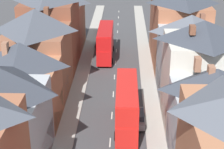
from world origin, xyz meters
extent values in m
cube|color=#A8A399|center=(-5.10, 38.00, 0.07)|extent=(2.20, 104.00, 0.14)
cube|color=#A8A399|center=(5.10, 38.00, 0.07)|extent=(2.20, 104.00, 0.14)
cube|color=silver|center=(0.00, 24.00, 0.01)|extent=(0.14, 1.80, 0.01)
cube|color=silver|center=(0.00, 30.00, 0.01)|extent=(0.14, 1.80, 0.01)
cube|color=silver|center=(0.00, 36.00, 0.01)|extent=(0.14, 1.80, 0.01)
cube|color=silver|center=(0.00, 42.00, 0.01)|extent=(0.14, 1.80, 0.01)
cube|color=silver|center=(0.00, 48.00, 0.01)|extent=(0.14, 1.80, 0.01)
cube|color=silver|center=(0.00, 54.00, 0.01)|extent=(0.14, 1.80, 0.01)
cube|color=silver|center=(0.00, 60.00, 0.01)|extent=(0.14, 1.80, 0.01)
cube|color=silver|center=(0.00, 66.00, 0.01)|extent=(0.14, 1.80, 0.01)
cube|color=silver|center=(0.00, 72.00, 0.01)|extent=(0.14, 1.80, 0.01)
cube|color=silver|center=(0.00, 78.00, 0.01)|extent=(0.14, 1.80, 0.01)
cube|color=silver|center=(0.00, 84.00, 0.01)|extent=(0.14, 1.80, 0.01)
cube|color=#ADB2B7|center=(-10.20, 19.70, 3.94)|extent=(8.00, 9.58, 7.88)
cube|color=#B2704C|center=(-10.20, 28.03, 3.67)|extent=(8.00, 7.08, 7.34)
cube|color=#1E5133|center=(-6.26, 28.03, 1.60)|extent=(0.12, 6.51, 3.20)
pyramid|color=#383D47|center=(-10.20, 28.03, 8.75)|extent=(8.00, 7.08, 2.81)
cube|color=#99664C|center=(-11.64, 27.59, 9.52)|extent=(0.60, 0.90, 1.53)
cube|color=brown|center=(-10.20, 36.24, 4.54)|extent=(8.00, 9.33, 9.07)
cube|color=navy|center=(-6.26, 36.24, 1.60)|extent=(0.12, 8.58, 3.20)
pyramid|color=#474C56|center=(-10.20, 36.24, 10.52)|extent=(8.00, 9.33, 2.90)
cube|color=brown|center=(-8.94, 37.63, 11.19)|extent=(0.60, 0.90, 1.33)
cube|color=brown|center=(-10.81, 37.62, 11.07)|extent=(0.60, 0.90, 1.10)
cube|color=brown|center=(-10.20, 45.82, 5.51)|extent=(8.00, 9.84, 11.02)
cube|color=olive|center=(-6.26, 45.82, 1.60)|extent=(0.12, 9.06, 3.20)
cube|color=brown|center=(-10.20, 55.40, 4.21)|extent=(8.00, 9.31, 8.42)
cube|color=#1E5133|center=(-6.26, 55.40, 1.60)|extent=(0.12, 8.56, 3.20)
cube|color=#ADB2B7|center=(10.20, 21.64, 3.85)|extent=(8.00, 7.15, 7.70)
cube|color=navy|center=(6.26, 21.64, 1.60)|extent=(0.12, 6.57, 3.20)
pyramid|color=#383D47|center=(10.20, 21.64, 8.81)|extent=(8.00, 7.15, 2.21)
cube|color=#99664C|center=(8.69, 23.78, 9.52)|extent=(0.60, 0.90, 1.43)
cube|color=#99664C|center=(9.59, 21.78, 9.47)|extent=(0.60, 0.90, 1.34)
cube|color=beige|center=(10.20, 29.22, 5.18)|extent=(8.00, 8.02, 10.36)
cube|color=maroon|center=(6.26, 29.22, 1.60)|extent=(0.12, 7.38, 3.20)
pyramid|color=#383D47|center=(10.20, 29.22, 11.44)|extent=(8.00, 8.02, 2.15)
cube|color=brown|center=(8.61, 27.58, 11.91)|extent=(0.60, 0.90, 0.95)
cube|color=#ADB2B7|center=(10.20, 37.11, 4.39)|extent=(8.00, 7.75, 8.78)
cube|color=navy|center=(6.26, 37.11, 1.60)|extent=(0.12, 7.13, 3.20)
pyramid|color=#565B66|center=(10.20, 37.11, 9.95)|extent=(8.00, 7.75, 2.33)
cube|color=brown|center=(11.67, 37.60, 10.55)|extent=(0.60, 0.90, 1.21)
cube|color=#A36042|center=(10.20, 45.69, 5.37)|extent=(8.00, 9.40, 10.74)
cube|color=olive|center=(6.26, 45.69, 1.60)|extent=(0.12, 8.65, 3.20)
cube|color=brown|center=(10.20, 53.91, 5.81)|extent=(8.00, 7.03, 11.62)
cube|color=maroon|center=(6.26, 53.91, 1.60)|extent=(0.12, 6.47, 3.20)
cube|color=red|center=(-1.80, 50.53, 1.65)|extent=(2.44, 10.80, 2.50)
cube|color=red|center=(-1.80, 50.53, 4.05)|extent=(2.44, 10.58, 2.30)
cube|color=red|center=(-1.80, 50.53, 5.25)|extent=(2.39, 10.37, 0.10)
cube|color=#28333D|center=(-1.80, 55.88, 1.85)|extent=(2.20, 0.10, 1.20)
cube|color=#28333D|center=(-1.80, 55.88, 4.15)|extent=(2.20, 0.10, 1.10)
cube|color=#28333D|center=(-2.99, 50.53, 1.90)|extent=(0.06, 9.18, 0.90)
cube|color=#28333D|center=(-2.99, 50.53, 4.15)|extent=(0.06, 9.18, 0.90)
cube|color=yellow|center=(-1.80, 55.88, 4.95)|extent=(1.34, 0.08, 0.32)
cylinder|color=black|center=(-3.02, 53.88, 0.50)|extent=(0.30, 1.00, 1.00)
cylinder|color=black|center=(-0.58, 53.88, 0.50)|extent=(0.30, 1.00, 1.00)
cylinder|color=black|center=(-3.02, 47.56, 0.50)|extent=(0.30, 1.00, 1.00)
cylinder|color=black|center=(-0.58, 47.56, 0.50)|extent=(0.30, 1.00, 1.00)
cube|color=red|center=(1.80, 27.53, 1.65)|extent=(2.44, 10.80, 2.50)
cube|color=red|center=(1.80, 27.53, 4.05)|extent=(2.44, 10.58, 2.30)
cube|color=red|center=(1.80, 27.53, 5.25)|extent=(2.39, 10.37, 0.10)
cube|color=#28333D|center=(1.80, 32.88, 1.85)|extent=(2.20, 0.10, 1.20)
cube|color=#28333D|center=(1.80, 32.88, 4.15)|extent=(2.20, 0.10, 1.10)
cube|color=#28333D|center=(0.61, 27.53, 1.90)|extent=(0.06, 9.18, 0.90)
cube|color=#28333D|center=(0.61, 27.53, 4.15)|extent=(0.06, 9.18, 0.90)
cube|color=yellow|center=(1.80, 32.88, 4.95)|extent=(1.34, 0.08, 0.32)
cylinder|color=black|center=(0.58, 30.88, 0.50)|extent=(0.30, 1.00, 1.00)
cylinder|color=black|center=(3.02, 30.88, 0.50)|extent=(0.30, 1.00, 1.00)
cylinder|color=black|center=(0.58, 24.56, 0.50)|extent=(0.30, 1.00, 1.00)
cylinder|color=black|center=(3.02, 24.56, 0.50)|extent=(0.30, 1.00, 1.00)
cube|color=black|center=(-3.10, 56.47, 0.68)|extent=(1.70, 3.84, 0.74)
cube|color=#28333D|center=(-3.10, 56.28, 1.35)|extent=(1.46, 1.92, 0.60)
cylinder|color=black|center=(-3.95, 57.66, 0.31)|extent=(0.20, 0.62, 0.62)
cylinder|color=black|center=(-2.25, 57.66, 0.31)|extent=(0.20, 0.62, 0.62)
cylinder|color=black|center=(-3.95, 55.28, 0.31)|extent=(0.20, 0.62, 0.62)
cylinder|color=black|center=(-2.25, 55.28, 0.31)|extent=(0.20, 0.62, 0.62)
cube|color=maroon|center=(-3.10, 64.89, 0.70)|extent=(1.70, 4.16, 0.77)
cube|color=#28333D|center=(-3.10, 64.68, 1.38)|extent=(1.46, 2.08, 0.60)
cylinder|color=black|center=(-3.95, 66.17, 0.31)|extent=(0.20, 0.62, 0.62)
cylinder|color=black|center=(-2.25, 66.17, 0.31)|extent=(0.20, 0.62, 0.62)
cylinder|color=black|center=(-3.95, 63.60, 0.31)|extent=(0.20, 0.62, 0.62)
cylinder|color=black|center=(-2.25, 63.60, 0.31)|extent=(0.20, 0.62, 0.62)
cube|color=gray|center=(3.10, 28.20, 0.67)|extent=(1.70, 4.53, 0.72)
cube|color=#28333D|center=(3.10, 27.97, 1.33)|extent=(1.46, 2.26, 0.60)
cylinder|color=black|center=(2.25, 29.60, 0.31)|extent=(0.20, 0.62, 0.62)
cylinder|color=black|center=(3.95, 29.60, 0.31)|extent=(0.20, 0.62, 0.62)
cylinder|color=black|center=(2.25, 26.80, 0.31)|extent=(0.20, 0.62, 0.62)
cylinder|color=black|center=(3.95, 26.80, 0.31)|extent=(0.20, 0.62, 0.62)
camera|label=1|loc=(1.36, -10.83, 23.22)|focal=60.00mm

